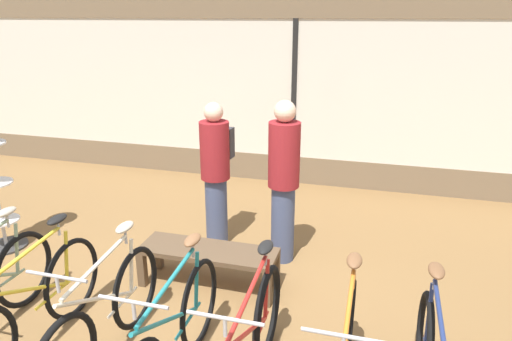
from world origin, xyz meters
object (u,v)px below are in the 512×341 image
Objects in this scene: bicycle_center_left at (105,317)px; customer_near_rack at (284,179)px; bicycle_center at (174,338)px; customer_by_window at (216,170)px; display_bench at (208,255)px; bicycle_left at (32,308)px.

customer_near_rack is at bearing 62.41° from bicycle_center_left.
bicycle_center_left is at bearing 171.42° from bicycle_center.
bicycle_center_left is 2.19m from customer_by_window.
display_bench is 0.81× the size of customer_by_window.
customer_by_window is at bearing 85.37° from bicycle_center_left.
bicycle_left is at bearing -173.70° from bicycle_center_left.
bicycle_center_left reaches higher than display_bench.
bicycle_center is 0.97× the size of customer_near_rack.
bicycle_center_left is at bearing -94.63° from customer_by_window.
bicycle_center is 1.02× the size of customer_by_window.
customer_by_window is at bearing 168.17° from customer_near_rack.
customer_by_window is (-0.84, 0.18, -0.03)m from customer_near_rack.
display_bench is (-0.23, 1.31, -0.06)m from bicycle_center.
bicycle_left reaches higher than bicycle_center_left.
bicycle_left is at bearing -110.09° from customer_by_window.
display_bench is at bearing 51.16° from bicycle_left.
bicycle_center is (1.26, -0.03, -0.00)m from bicycle_left.
bicycle_center is at bearing -8.58° from bicycle_center_left.
bicycle_left is at bearing -129.25° from customer_near_rack.
bicycle_left is at bearing -128.84° from display_bench.
display_bench is at bearing -129.96° from customer_near_rack.
bicycle_center is at bearing -78.10° from customer_by_window.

